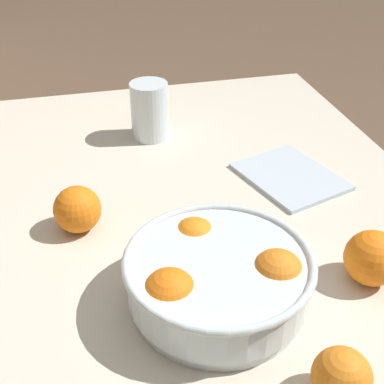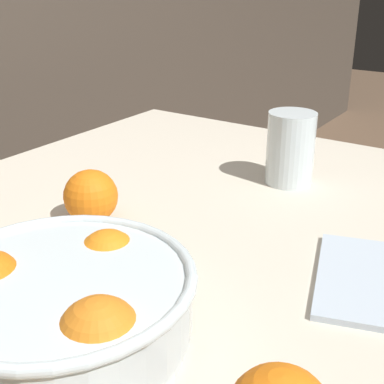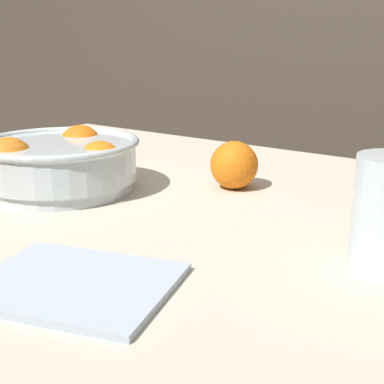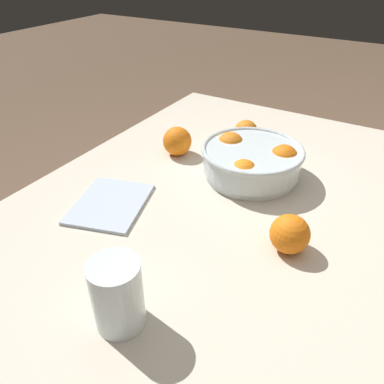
% 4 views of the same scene
% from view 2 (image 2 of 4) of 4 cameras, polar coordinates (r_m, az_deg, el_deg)
% --- Properties ---
extents(dining_table, '(1.32, 0.99, 0.78)m').
position_cam_2_polar(dining_table, '(0.73, -4.66, -13.47)').
color(dining_table, beige).
rests_on(dining_table, ground_plane).
extents(fruit_bowl, '(0.26, 0.26, 0.10)m').
position_cam_2_polar(fruit_bowl, '(0.54, -13.71, -11.69)').
color(fruit_bowl, silver).
rests_on(fruit_bowl, dining_table).
extents(juice_glass, '(0.08, 0.08, 0.13)m').
position_cam_2_polar(juice_glass, '(0.94, 10.44, 4.33)').
color(juice_glass, '#F4A314').
rests_on(juice_glass, dining_table).
extents(orange_loose_near_bowl, '(0.08, 0.08, 0.08)m').
position_cam_2_polar(orange_loose_near_bowl, '(0.80, -10.74, -0.45)').
color(orange_loose_near_bowl, orange).
rests_on(orange_loose_near_bowl, dining_table).
extents(napkin, '(0.23, 0.21, 0.01)m').
position_cam_2_polar(napkin, '(0.69, 19.81, -8.98)').
color(napkin, silver).
rests_on(napkin, dining_table).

